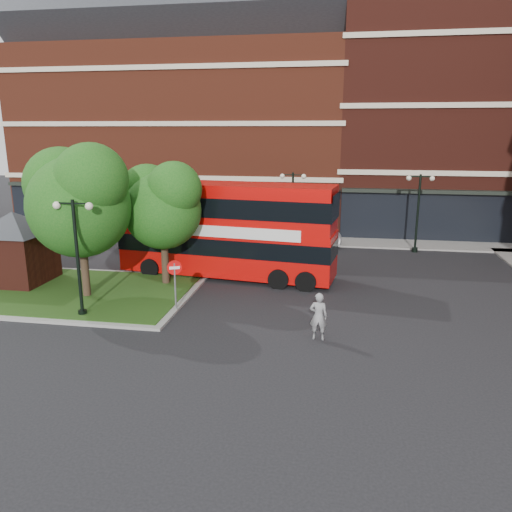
% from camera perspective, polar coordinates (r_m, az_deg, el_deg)
% --- Properties ---
extents(ground, '(120.00, 120.00, 0.00)m').
position_cam_1_polar(ground, '(20.40, -5.60, -8.06)').
color(ground, black).
rests_on(ground, ground).
extents(pavement_far, '(44.00, 3.00, 0.12)m').
position_cam_1_polar(pavement_far, '(35.88, 1.24, 1.95)').
color(pavement_far, slate).
rests_on(pavement_far, ground).
extents(terrace_far_left, '(26.00, 12.00, 14.00)m').
position_cam_1_polar(terrace_far_left, '(44.16, -7.84, 13.23)').
color(terrace_far_left, maroon).
rests_on(terrace_far_left, ground).
extents(terrace_far_right, '(18.00, 12.00, 16.00)m').
position_cam_1_polar(terrace_far_right, '(43.12, 22.19, 13.64)').
color(terrace_far_right, '#471911').
rests_on(terrace_far_right, ground).
extents(traffic_island, '(12.60, 7.60, 0.15)m').
position_cam_1_polar(traffic_island, '(26.04, -21.12, -3.81)').
color(traffic_island, gray).
rests_on(traffic_island, ground).
extents(kiosk, '(6.51, 6.51, 3.60)m').
position_cam_1_polar(kiosk, '(27.92, -25.81, 1.67)').
color(kiosk, '#471911').
rests_on(kiosk, traffic_island).
extents(tree_island_west, '(5.40, 4.71, 7.21)m').
position_cam_1_polar(tree_island_west, '(23.99, -19.73, 6.43)').
color(tree_island_west, '#2D2116').
rests_on(tree_island_west, ground).
extents(tree_island_east, '(4.46, 3.90, 6.29)m').
position_cam_1_polar(tree_island_east, '(25.04, -10.78, 6.03)').
color(tree_island_east, '#2D2116').
rests_on(tree_island_east, ground).
extents(lamp_island, '(1.72, 0.36, 5.00)m').
position_cam_1_polar(lamp_island, '(21.76, -19.77, 0.41)').
color(lamp_island, black).
rests_on(lamp_island, ground).
extents(lamp_far_left, '(1.72, 0.36, 5.00)m').
position_cam_1_polar(lamp_far_left, '(33.19, 4.19, 5.77)').
color(lamp_far_left, black).
rests_on(lamp_far_left, ground).
extents(lamp_far_right, '(1.72, 0.36, 5.00)m').
position_cam_1_polar(lamp_far_right, '(33.41, 18.03, 5.16)').
color(lamp_far_right, black).
rests_on(lamp_far_right, ground).
extents(bus, '(11.75, 4.09, 4.40)m').
position_cam_1_polar(bus, '(26.44, -3.43, 3.71)').
color(bus, '#BD0907').
rests_on(bus, ground).
extents(woman, '(0.68, 0.46, 1.84)m').
position_cam_1_polar(woman, '(18.99, 7.15, -6.84)').
color(woman, gray).
rests_on(woman, ground).
extents(car_silver, '(3.90, 1.96, 1.28)m').
position_cam_1_polar(car_silver, '(34.52, -5.00, 2.39)').
color(car_silver, silver).
rests_on(car_silver, ground).
extents(car_white, '(4.67, 1.91, 1.50)m').
position_cam_1_polar(car_white, '(34.06, 5.90, 2.40)').
color(car_white, silver).
rests_on(car_white, ground).
extents(no_entry_sign, '(0.60, 0.31, 2.30)m').
position_cam_1_polar(no_entry_sign, '(21.72, -9.27, -2.19)').
color(no_entry_sign, slate).
rests_on(no_entry_sign, ground).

